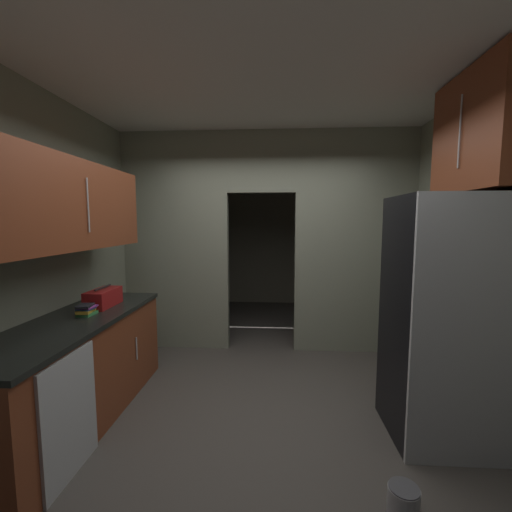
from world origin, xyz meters
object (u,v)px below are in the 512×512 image
at_px(refrigerator, 450,319).
at_px(dishwasher, 70,416).
at_px(boombox, 103,298).
at_px(book_stack, 86,310).
at_px(paint_can, 404,501).

relative_size(refrigerator, dishwasher, 2.28).
bearing_deg(refrigerator, boombox, 171.87).
distance_m(dishwasher, book_stack, 0.92).
bearing_deg(refrigerator, dishwasher, -167.70).
height_order(boombox, book_stack, boombox).
xyz_separation_m(dishwasher, book_stack, (-0.28, 0.70, 0.52)).
bearing_deg(dishwasher, book_stack, 111.80).
xyz_separation_m(book_stack, paint_can, (2.37, -0.88, -0.85)).
height_order(refrigerator, dishwasher, refrigerator).
xyz_separation_m(refrigerator, paint_can, (-0.59, -0.76, -0.86)).
bearing_deg(paint_can, dishwasher, 175.26).
bearing_deg(boombox, paint_can, -26.36).
bearing_deg(boombox, dishwasher, -73.64).
bearing_deg(dishwasher, refrigerator, 12.30).
xyz_separation_m(refrigerator, boombox, (-2.98, 0.43, 0.03)).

